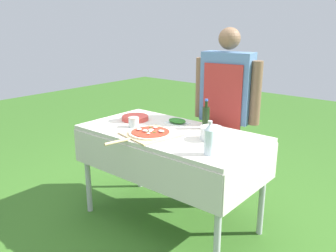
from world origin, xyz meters
TOP-DOWN VIEW (x-y plane):
  - ground_plane at (0.00, 0.00)m, footprint 12.00×12.00m
  - prep_table at (0.00, 0.00)m, footprint 1.48×0.78m
  - person_cook at (0.16, 0.58)m, footprint 0.60×0.25m
  - pizza_on_peel at (-0.05, -0.18)m, footprint 0.44×0.61m
  - oil_bottle at (0.18, 0.24)m, footprint 0.06×0.06m
  - water_bottle at (0.53, -0.23)m, footprint 0.07×0.07m
  - herb_container at (-0.10, 0.21)m, footprint 0.20×0.14m
  - mixing_tub at (0.36, 0.04)m, footprint 0.16×0.16m
  - plate_stack at (-0.45, 0.06)m, footprint 0.24×0.24m
  - sauce_jar at (-0.31, -0.10)m, footprint 0.09×0.09m

SIDE VIEW (x-z plane):
  - ground_plane at x=0.00m, z-range 0.00..0.00m
  - prep_table at x=0.00m, z-range 0.31..1.12m
  - pizza_on_peel at x=-0.05m, z-range 0.80..0.85m
  - plate_stack at x=-0.45m, z-range 0.81..0.85m
  - herb_container at x=-0.10m, z-range 0.81..0.85m
  - sauce_jar at x=-0.31m, z-range 0.81..0.89m
  - mixing_tub at x=0.36m, z-range 0.81..0.91m
  - oil_bottle at x=0.18m, z-range 0.78..1.03m
  - water_bottle at x=0.53m, z-range 0.80..1.03m
  - person_cook at x=0.16m, z-range 0.14..1.75m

